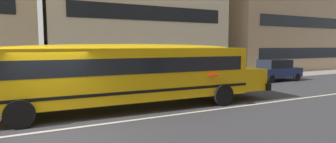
% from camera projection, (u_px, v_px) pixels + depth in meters
% --- Properties ---
extents(ground_plane, '(400.00, 400.00, 0.00)m').
position_uv_depth(ground_plane, '(54.00, 130.00, 8.57)').
color(ground_plane, '#38383D').
extents(sidewalk_far, '(120.00, 3.00, 0.01)m').
position_uv_depth(sidewalk_far, '(46.00, 91.00, 15.80)').
color(sidewalk_far, gray).
rests_on(sidewalk_far, ground_plane).
extents(lane_centreline, '(110.00, 0.16, 0.01)m').
position_uv_depth(lane_centreline, '(54.00, 130.00, 8.57)').
color(lane_centreline, silver).
rests_on(lane_centreline, ground_plane).
extents(school_bus, '(12.50, 3.17, 2.78)m').
position_uv_depth(school_bus, '(134.00, 70.00, 11.45)').
color(school_bus, yellow).
rests_on(school_bus, ground_plane).
extents(parked_car_dark_blue_end_of_row, '(3.95, 1.99, 1.64)m').
position_uv_depth(parked_car_dark_blue_end_of_row, '(275.00, 70.00, 20.53)').
color(parked_car_dark_blue_end_of_row, navy).
rests_on(parked_car_dark_blue_end_of_row, ground_plane).
extents(apartment_block_far_right, '(17.41, 10.83, 16.50)m').
position_uv_depth(apartment_block_far_right, '(272.00, 0.00, 32.47)').
color(apartment_block_far_right, tan).
rests_on(apartment_block_far_right, ground_plane).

